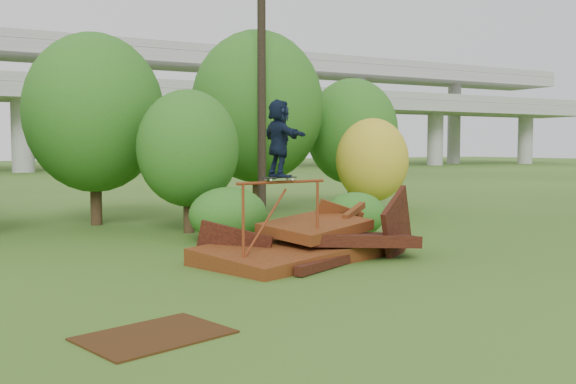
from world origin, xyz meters
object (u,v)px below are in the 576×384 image
scrap_pile (310,245)px  utility_pole (262,82)px  skater (279,138)px  flat_plate (154,335)px

scrap_pile → utility_pole: bearing=72.5°
scrap_pile → skater: 2.69m
scrap_pile → utility_pole: size_ratio=0.62×
scrap_pile → utility_pole: 8.63m
scrap_pile → skater: skater is taller
flat_plate → utility_pole: utility_pole is taller
skater → flat_plate: bearing=133.5°
scrap_pile → flat_plate: bearing=-139.3°
scrap_pile → utility_pole: utility_pole is taller
scrap_pile → skater: (-1.08, -0.56, 2.40)m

